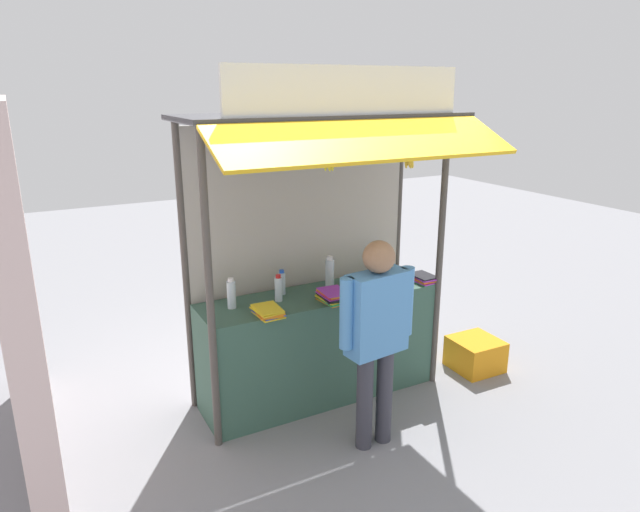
{
  "coord_description": "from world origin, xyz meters",
  "views": [
    {
      "loc": [
        -2.19,
        -4.09,
        2.73
      ],
      "look_at": [
        0.0,
        0.0,
        1.34
      ],
      "focal_mm": 31.61,
      "sensor_mm": 36.0,
      "label": 1
    }
  ],
  "objects": [
    {
      "name": "water_bottle_back_right",
      "position": [
        0.17,
        0.12,
        1.12
      ],
      "size": [
        0.08,
        0.08,
        0.29
      ],
      "color": "silver",
      "rests_on": "stall_counter"
    },
    {
      "name": "stall_counter",
      "position": [
        0.0,
        0.0,
        0.49
      ],
      "size": [
        2.15,
        0.59,
        0.99
      ],
      "primitive_type": "cube",
      "color": "#385B4C",
      "rests_on": "ground"
    },
    {
      "name": "magazine_stack_center",
      "position": [
        1.01,
        -0.17,
        1.02
      ],
      "size": [
        0.2,
        0.28,
        0.07
      ],
      "color": "green",
      "rests_on": "stall_counter"
    },
    {
      "name": "water_bottle_far_left",
      "position": [
        0.68,
        0.11,
        1.1
      ],
      "size": [
        0.07,
        0.07,
        0.24
      ],
      "color": "silver",
      "rests_on": "stall_counter"
    },
    {
      "name": "magazine_stack_back_left",
      "position": [
        0.34,
        -0.12,
        1.02
      ],
      "size": [
        0.22,
        0.27,
        0.06
      ],
      "color": "black",
      "rests_on": "stall_counter"
    },
    {
      "name": "banana_bunch_leftmost",
      "position": [
        0.16,
        -0.39,
        2.22
      ],
      "size": [
        0.08,
        0.09,
        0.24
      ],
      "color": "#332D23"
    },
    {
      "name": "water_bottle_front_right",
      "position": [
        -0.29,
        0.16,
        1.09
      ],
      "size": [
        0.06,
        0.06,
        0.22
      ],
      "color": "silver",
      "rests_on": "stall_counter"
    },
    {
      "name": "water_bottle_mid_right",
      "position": [
        -0.79,
        0.06,
        1.11
      ],
      "size": [
        0.07,
        0.07,
        0.26
      ],
      "color": "silver",
      "rests_on": "stall_counter"
    },
    {
      "name": "ground_plane",
      "position": [
        0.0,
        0.0,
        0.0
      ],
      "size": [
        20.0,
        20.0,
        0.0
      ],
      "primitive_type": "plane",
      "color": "gray"
    },
    {
      "name": "magazine_stack_far_right",
      "position": [
        -0.59,
        -0.22,
        1.02
      ],
      "size": [
        0.23,
        0.29,
        0.07
      ],
      "color": "yellow",
      "rests_on": "stall_counter"
    },
    {
      "name": "banana_bunch_rightmost",
      "position": [
        -0.13,
        -0.39,
        2.21
      ],
      "size": [
        0.11,
        0.11,
        0.28
      ],
      "color": "#332D23"
    },
    {
      "name": "banana_bunch_inner_left",
      "position": [
        0.61,
        -0.4,
        2.17
      ],
      "size": [
        0.09,
        0.1,
        0.3
      ],
      "color": "#332D23"
    },
    {
      "name": "magazine_stack_mid_left",
      "position": [
        0.02,
        -0.21,
        1.04
      ],
      "size": [
        0.23,
        0.29,
        0.1
      ],
      "color": "orange",
      "rests_on": "stall_counter"
    },
    {
      "name": "water_bottle_rear_center",
      "position": [
        -0.39,
        0.02,
        1.1
      ],
      "size": [
        0.07,
        0.07,
        0.24
      ],
      "color": "silver",
      "rests_on": "stall_counter"
    },
    {
      "name": "plastic_crate",
      "position": [
        1.61,
        -0.3,
        0.16
      ],
      "size": [
        0.46,
        0.46,
        0.31
      ],
      "primitive_type": "cube",
      "rotation": [
        0.0,
        0.0,
        -0.02
      ],
      "color": "orange",
      "rests_on": "ground"
    },
    {
      "name": "neighbour_wall",
      "position": [
        -2.3,
        0.3,
        1.33
      ],
      "size": [
        0.2,
        2.4,
        2.67
      ],
      "primitive_type": "cube",
      "color": "beige",
      "rests_on": "ground"
    },
    {
      "name": "stall_structure",
      "position": [
        0.0,
        0.08,
        1.71
      ],
      "size": [
        2.35,
        1.39,
        2.88
      ],
      "color": "#4C4742",
      "rests_on": "ground"
    },
    {
      "name": "vendor_person",
      "position": [
        0.02,
        -0.86,
        1.01
      ],
      "size": [
        0.64,
        0.25,
        1.68
      ],
      "rotation": [
        0.0,
        0.0,
        3.25
      ],
      "color": "#383842",
      "rests_on": "ground"
    }
  ]
}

